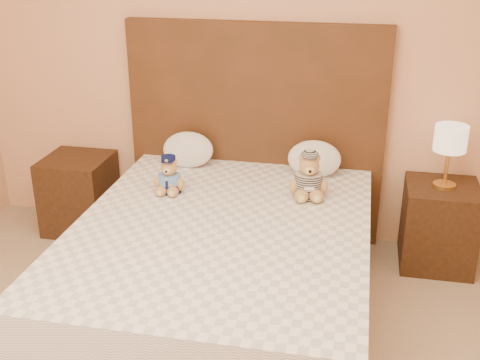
% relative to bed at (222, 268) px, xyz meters
% --- Properties ---
extents(room_walls, '(4.04, 4.52, 2.72)m').
position_rel_bed_xyz_m(room_walls, '(0.00, -0.74, 1.53)').
color(room_walls, '#E2A57B').
rests_on(room_walls, ground).
extents(bed, '(1.60, 2.00, 0.55)m').
position_rel_bed_xyz_m(bed, '(0.00, 0.00, 0.00)').
color(bed, white).
rests_on(bed, ground).
extents(headboard, '(1.75, 0.08, 1.50)m').
position_rel_bed_xyz_m(headboard, '(0.00, 1.01, 0.47)').
color(headboard, '#542D19').
rests_on(headboard, ground).
extents(nightstand_left, '(0.45, 0.45, 0.55)m').
position_rel_bed_xyz_m(nightstand_left, '(-1.25, 0.80, -0.00)').
color(nightstand_left, '#3D2313').
rests_on(nightstand_left, ground).
extents(nightstand_right, '(0.45, 0.45, 0.55)m').
position_rel_bed_xyz_m(nightstand_right, '(1.25, 0.80, -0.00)').
color(nightstand_right, '#3D2313').
rests_on(nightstand_right, ground).
extents(lamp, '(0.20, 0.20, 0.40)m').
position_rel_bed_xyz_m(lamp, '(1.25, 0.80, 0.57)').
color(lamp, gold).
rests_on(lamp, nightstand_right).
extents(teddy_police, '(0.21, 0.20, 0.23)m').
position_rel_bed_xyz_m(teddy_police, '(-0.41, 0.37, 0.39)').
color(teddy_police, '#BA8C48').
rests_on(teddy_police, bed).
extents(teddy_prisoner, '(0.28, 0.27, 0.28)m').
position_rel_bed_xyz_m(teddy_prisoner, '(0.43, 0.47, 0.41)').
color(teddy_prisoner, '#BA8C48').
rests_on(teddy_prisoner, bed).
extents(pillow_left, '(0.35, 0.23, 0.25)m').
position_rel_bed_xyz_m(pillow_left, '(-0.43, 0.83, 0.40)').
color(pillow_left, white).
rests_on(pillow_left, bed).
extents(pillow_right, '(0.35, 0.22, 0.24)m').
position_rel_bed_xyz_m(pillow_right, '(0.43, 0.83, 0.40)').
color(pillow_right, white).
rests_on(pillow_right, bed).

